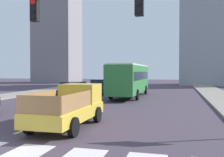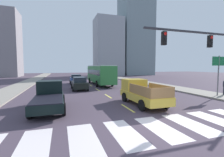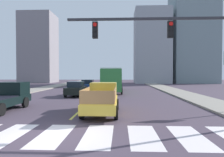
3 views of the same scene
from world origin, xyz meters
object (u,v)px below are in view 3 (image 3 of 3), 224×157
Objects in this scene: pickup_dark at (5,97)px; traffic_signal_gantry at (194,42)px; sedan_mid at (76,89)px; pickup_stakebed at (102,99)px; city_bus at (113,78)px; sedan_near_right at (88,85)px.

pickup_dark is 13.06m from traffic_signal_gantry.
sedan_mid is 0.46× the size of traffic_signal_gantry.
sedan_mid is at bearing 68.02° from pickup_dark.
traffic_signal_gantry reaches higher than pickup_stakebed.
pickup_stakebed is 7.17m from pickup_dark.
traffic_signal_gantry reaches higher than city_bus.
traffic_signal_gantry is at bearing -30.91° from pickup_stakebed.
traffic_signal_gantry is (4.80, -17.79, 2.27)m from city_bus.
sedan_mid is 1.00× the size of sedan_near_right.
traffic_signal_gantry is at bearing -76.51° from city_bus.
traffic_signal_gantry reaches higher than sedan_mid.
city_bus is 6.60m from sedan_mid.
city_bus is at bearing -29.88° from sedan_near_right.
pickup_stakebed is at bearing 148.37° from traffic_signal_gantry.
pickup_dark is (-7.13, 0.72, -0.02)m from pickup_stakebed.
sedan_mid is (-3.96, 9.69, -0.08)m from pickup_stakebed.
pickup_dark reaches higher than sedan_near_right.
sedan_mid is (3.17, 8.96, -0.06)m from pickup_dark.
traffic_signal_gantry is (12.06, -3.76, 3.30)m from pickup_dark.
pickup_stakebed is at bearing -77.01° from sedan_near_right.
pickup_dark is at bearing -118.97° from city_bus.
city_bus is (7.26, 14.03, 1.03)m from pickup_dark.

